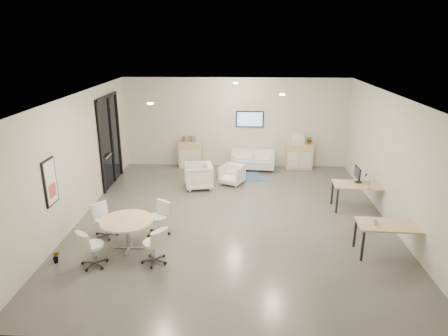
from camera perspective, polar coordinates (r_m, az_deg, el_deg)
room_shell at (r=10.04m, az=1.37°, el=1.12°), size 9.60×10.60×4.80m
glass_door at (r=13.14m, az=-15.99°, el=4.13°), size 0.09×1.90×2.85m
artwork at (r=9.49m, az=-23.58°, el=-1.87°), size 0.05×0.54×1.04m
wall_tv at (r=14.34m, az=3.70°, el=6.98°), size 0.98×0.06×0.58m
ceiling_spots at (r=10.52m, az=0.41°, el=10.74°), size 3.14×4.14×0.03m
sideboard_left at (r=14.55m, az=-4.78°, el=1.93°), size 0.84×0.43×0.94m
sideboard_right at (r=14.60m, az=10.68°, el=1.70°), size 0.93×0.45×0.93m
books at (r=14.41m, az=-5.01°, el=4.16°), size 0.49×0.14×0.22m
printer at (r=14.43m, az=10.50°, el=4.08°), size 0.50×0.43×0.33m
loveseat at (r=14.37m, az=4.14°, el=1.06°), size 1.57×0.86×0.57m
blue_rug at (r=13.56m, az=2.31°, el=-1.33°), size 1.73×1.38×0.01m
armchair_left at (r=12.53m, az=-3.67°, el=-0.99°), size 0.93×0.97×0.86m
armchair_right at (r=12.85m, az=1.14°, el=-0.83°), size 0.88×0.85×0.70m
desk_rear at (r=11.52m, az=18.80°, el=-2.56°), size 1.45×0.79×0.73m
desk_front at (r=9.41m, az=22.65°, el=-7.85°), size 1.42×0.77×0.72m
monitor at (r=11.54m, az=18.56°, el=-0.85°), size 0.20×0.50×0.44m
round_table at (r=9.17m, az=-13.71°, el=-7.69°), size 1.17×1.17×0.71m
meeting_chairs at (r=9.27m, az=-13.60°, el=-8.92°), size 2.21×2.21×0.82m
plant_cabinet at (r=14.50m, az=12.17°, el=3.86°), size 0.34×0.36×0.22m
plant_floor at (r=9.37m, az=-22.80°, el=-12.05°), size 0.15×0.28×0.12m
cup at (r=9.24m, az=20.87°, el=-7.21°), size 0.13×0.11×0.11m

